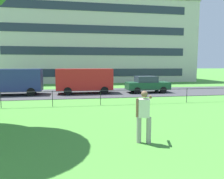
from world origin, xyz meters
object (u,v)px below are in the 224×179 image
(panel_van_far_left, at_px, (85,79))
(car_dark_green_far_right, at_px, (147,84))
(person_thrower, at_px, (144,115))
(panel_van_center, at_px, (12,80))
(apartment_building_background, at_px, (95,43))

(panel_van_far_left, height_order, car_dark_green_far_right, panel_van_far_left)
(panel_van_far_left, bearing_deg, person_thrower, -83.73)
(panel_van_far_left, relative_size, car_dark_green_far_right, 1.26)
(panel_van_center, bearing_deg, apartment_building_background, 62.43)
(person_thrower, height_order, panel_van_center, panel_van_center)
(person_thrower, relative_size, panel_van_center, 0.34)
(person_thrower, distance_m, apartment_building_background, 29.79)
(person_thrower, relative_size, apartment_building_background, 0.06)
(panel_van_far_left, xyz_separation_m, apartment_building_background, (2.36, 16.40, 4.95))
(car_dark_green_far_right, distance_m, apartment_building_background, 18.00)
(person_thrower, xyz_separation_m, panel_van_far_left, (-1.42, 12.90, 0.32))
(panel_van_far_left, distance_m, apartment_building_background, 17.29)
(person_thrower, xyz_separation_m, apartment_building_background, (0.94, 29.30, 5.27))
(car_dark_green_far_right, bearing_deg, person_thrower, -109.36)
(apartment_building_background, bearing_deg, panel_van_far_left, -98.18)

